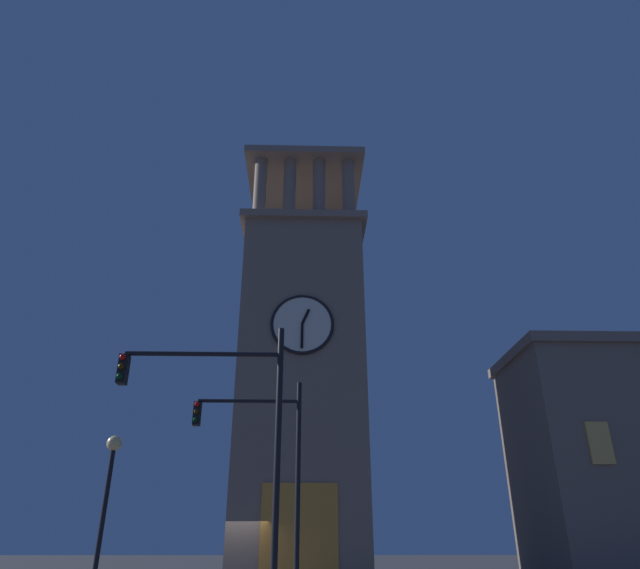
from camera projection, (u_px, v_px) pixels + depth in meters
clocktower at (302, 383)px, 29.10m from camera, size 6.67×7.83×23.79m
traffic_signal_near at (228, 419)px, 13.63m from camera, size 4.15×0.41×6.75m
traffic_signal_mid at (266, 454)px, 17.55m from camera, size 3.48×0.41×6.49m
street_lamp at (108, 483)px, 16.11m from camera, size 0.44×0.44×4.56m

